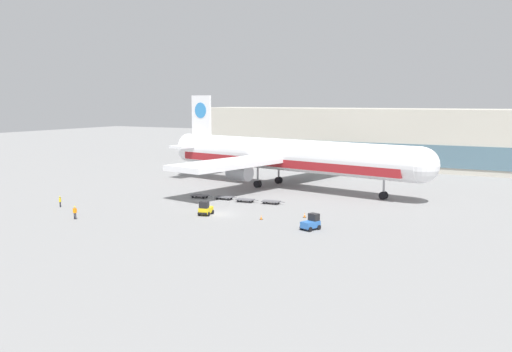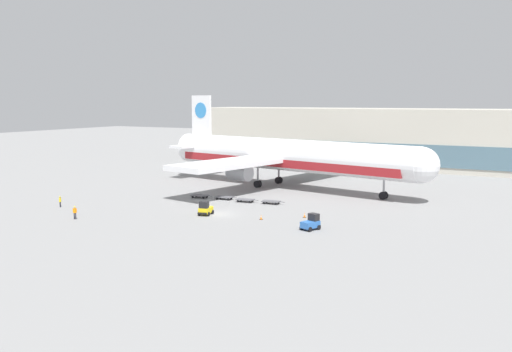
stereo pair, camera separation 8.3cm
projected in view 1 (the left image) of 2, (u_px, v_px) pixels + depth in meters
ground_plane at (220, 214)px, 81.01m from camera, size 400.00×400.00×0.00m
terminal_building at (369, 137)px, 140.50m from camera, size 90.00×18.20×14.00m
airplane_main at (283, 156)px, 105.07m from camera, size 57.52×48.64×17.00m
baggage_tug_foreground at (205, 209)px, 80.16m from camera, size 2.06×2.68×2.00m
baggage_tug_mid at (311, 223)px, 71.17m from camera, size 2.27×2.76×2.00m
baggage_dolly_lead at (200, 196)px, 94.28m from camera, size 3.76×1.78×0.48m
baggage_dolly_second at (224, 197)px, 92.75m from camera, size 3.76×1.78×0.48m
baggage_dolly_third at (245, 200)px, 90.38m from camera, size 3.76×1.78×0.48m
baggage_dolly_trail at (271, 201)px, 88.80m from camera, size 3.76×1.78×0.48m
ground_crew_near at (75, 212)px, 77.36m from camera, size 0.53×0.34×1.80m
ground_crew_far at (60, 201)px, 86.11m from camera, size 0.38×0.49×1.68m
traffic_cone_near at (305, 215)px, 78.56m from camera, size 0.40×0.40×0.69m
traffic_cone_far at (261, 217)px, 77.23m from camera, size 0.40×0.40×0.65m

